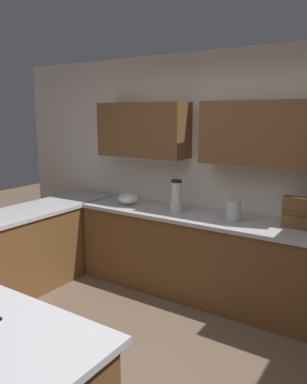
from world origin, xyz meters
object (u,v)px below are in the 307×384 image
(blender, at_px, (176,198))
(mixing_bowl, at_px, (128,199))
(spice_rack, at_px, (299,213))
(kettle, at_px, (233,210))

(blender, xyz_separation_m, mixing_bowl, (0.65, 0.00, -0.09))
(mixing_bowl, height_order, spice_rack, spice_rack)
(blender, height_order, mixing_bowl, blender)
(mixing_bowl, relative_size, kettle, 1.11)
(kettle, bearing_deg, mixing_bowl, 0.00)
(blender, xyz_separation_m, kettle, (-0.65, 0.00, -0.04))
(blender, height_order, spice_rack, blender)
(blender, relative_size, spice_rack, 1.19)
(blender, distance_m, mixing_bowl, 0.66)
(spice_rack, bearing_deg, kettle, 8.51)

